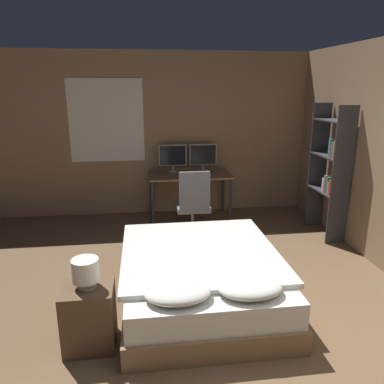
# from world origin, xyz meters

# --- Properties ---
(wall_back) EXTENTS (12.00, 0.08, 2.70)m
(wall_back) POSITION_xyz_m (-0.02, 4.16, 1.35)
(wall_back) COLOR #8E7051
(wall_back) RESTS_ON ground_plane
(bed) EXTENTS (1.58, 1.93, 0.60)m
(bed) POSITION_xyz_m (-0.27, 1.21, 0.26)
(bed) COLOR #846647
(bed) RESTS_ON ground_plane
(nightstand) EXTENTS (0.42, 0.39, 0.55)m
(nightstand) POSITION_xyz_m (-1.31, 0.65, 0.28)
(nightstand) COLOR brown
(nightstand) RESTS_ON ground_plane
(bedside_lamp) EXTENTS (0.22, 0.22, 0.25)m
(bedside_lamp) POSITION_xyz_m (-1.31, 0.65, 0.70)
(bedside_lamp) COLOR gray
(bedside_lamp) RESTS_ON nightstand
(desk) EXTENTS (1.35, 0.68, 0.75)m
(desk) POSITION_xyz_m (-0.06, 3.75, 0.66)
(desk) COLOR #846042
(desk) RESTS_ON ground_plane
(monitor_left) EXTENTS (0.46, 0.16, 0.45)m
(monitor_left) POSITION_xyz_m (-0.32, 3.99, 1.01)
(monitor_left) COLOR #B7B7BC
(monitor_left) RESTS_ON desk
(monitor_right) EXTENTS (0.46, 0.16, 0.45)m
(monitor_right) POSITION_xyz_m (0.20, 3.99, 1.01)
(monitor_right) COLOR #B7B7BC
(monitor_right) RESTS_ON desk
(keyboard) EXTENTS (0.37, 0.13, 0.02)m
(keyboard) POSITION_xyz_m (-0.06, 3.51, 0.76)
(keyboard) COLOR #B7B7BC
(keyboard) RESTS_ON desk
(computer_mouse) EXTENTS (0.07, 0.05, 0.04)m
(computer_mouse) POSITION_xyz_m (0.21, 3.51, 0.77)
(computer_mouse) COLOR #B7B7BC
(computer_mouse) RESTS_ON desk
(office_chair) EXTENTS (0.52, 0.52, 0.99)m
(office_chair) POSITION_xyz_m (-0.10, 3.02, 0.39)
(office_chair) COLOR black
(office_chair) RESTS_ON ground_plane
(bookshelf) EXTENTS (0.28, 0.74, 1.91)m
(bookshelf) POSITION_xyz_m (1.84, 2.69, 1.03)
(bookshelf) COLOR #333338
(bookshelf) RESTS_ON ground_plane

